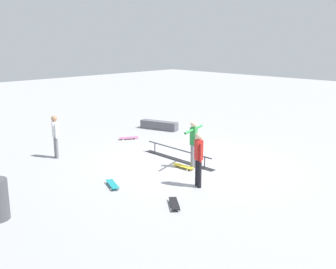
# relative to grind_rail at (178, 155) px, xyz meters

# --- Properties ---
(ground_plane) EXTENTS (60.00, 60.00, 0.00)m
(ground_plane) POSITION_rel_grind_rail_xyz_m (-0.50, -0.09, -0.18)
(ground_plane) COLOR #9E9EA3
(grind_rail) EXTENTS (3.24, 0.36, 0.41)m
(grind_rail) POSITION_rel_grind_rail_xyz_m (0.00, 0.00, 0.00)
(grind_rail) COLOR black
(grind_rail) RESTS_ON ground_plane
(skate_ledge) EXTENTS (1.85, 0.89, 0.39)m
(skate_ledge) POSITION_rel_grind_rail_xyz_m (3.96, -2.90, 0.02)
(skate_ledge) COLOR #595960
(skate_ledge) RESTS_ON ground_plane
(skater_main) EXTENTS (0.44, 1.25, 1.59)m
(skater_main) POSITION_rel_grind_rail_xyz_m (-0.98, 0.33, 0.75)
(skater_main) COLOR slate
(skater_main) RESTS_ON ground_plane
(skateboard_main) EXTENTS (0.80, 0.27, 0.09)m
(skateboard_main) POSITION_rel_grind_rail_xyz_m (-0.74, 0.55, -0.11)
(skateboard_main) COLOR yellow
(skateboard_main) RESTS_ON ground_plane
(bystander_red_shirt) EXTENTS (0.36, 0.26, 1.60)m
(bystander_red_shirt) POSITION_rel_grind_rail_xyz_m (-2.17, 1.47, 0.72)
(bystander_red_shirt) COLOR black
(bystander_red_shirt) RESTS_ON ground_plane
(bystander_white_shirt) EXTENTS (0.35, 0.23, 1.52)m
(bystander_white_shirt) POSITION_rel_grind_rail_xyz_m (3.25, 2.83, 0.68)
(bystander_white_shirt) COLOR slate
(bystander_white_shirt) RESTS_ON ground_plane
(loose_skateboard_teal) EXTENTS (0.82, 0.49, 0.09)m
(loose_skateboard_teal) POSITION_rel_grind_rail_xyz_m (-0.44, 3.19, -0.11)
(loose_skateboard_teal) COLOR teal
(loose_skateboard_teal) RESTS_ON ground_plane
(loose_skateboard_pink) EXTENTS (0.57, 0.79, 0.09)m
(loose_skateboard_pink) POSITION_rel_grind_rail_xyz_m (3.50, -0.70, -0.11)
(loose_skateboard_pink) COLOR #E05993
(loose_skateboard_pink) RESTS_ON ground_plane
(loose_skateboard_black) EXTENTS (0.75, 0.66, 0.09)m
(loose_skateboard_black) POSITION_rel_grind_rail_xyz_m (-2.65, 2.94, -0.11)
(loose_skateboard_black) COLOR black
(loose_skateboard_black) RESTS_ON ground_plane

